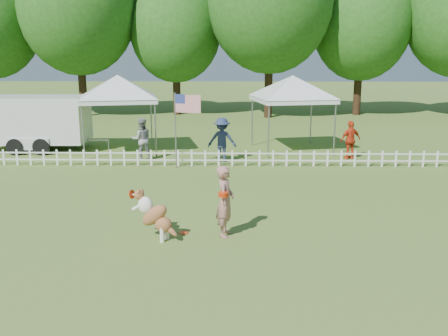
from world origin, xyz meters
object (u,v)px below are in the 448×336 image
flag_pole (176,131)px  spectator_b (222,140)px  canopy_tent_left (119,115)px  spectator_c (350,140)px  cargo_trailer (36,123)px  handler (225,201)px  spectator_a (142,139)px  dog (155,215)px  frisbee_on_turf (184,233)px  canopy_tent_right (292,114)px

flag_pole → spectator_b: bearing=51.7°
canopy_tent_left → flag_pole: canopy_tent_left is taller
spectator_c → cargo_trailer: bearing=-27.9°
handler → spectator_c: (4.77, 8.50, -0.07)m
canopy_tent_left → spectator_a: 2.16m
handler → spectator_b: 7.93m
cargo_trailer → spectator_a: cargo_trailer is taller
canopy_tent_left → spectator_c: size_ratio=2.07×
dog → spectator_c: (6.33, 8.75, 0.20)m
frisbee_on_turf → cargo_trailer: (-7.25, 9.94, 1.16)m
handler → cargo_trailer: size_ratio=0.31×
cargo_trailer → spectator_a: 5.22m
canopy_tent_right → spectator_a: size_ratio=1.90×
handler → flag_pole: bearing=23.8°
canopy_tent_left → spectator_c: 9.48m
spectator_a → cargo_trailer: bearing=-37.4°
handler → spectator_a: handler is taller
canopy_tent_left → spectator_b: size_ratio=1.85×
canopy_tent_left → spectator_a: bearing=-66.2°
canopy_tent_right → spectator_a: 6.40m
handler → spectator_c: bearing=-21.0°
dog → canopy_tent_left: (-3.02, 10.05, 1.01)m
dog → cargo_trailer: (-6.66, 10.33, 0.61)m
frisbee_on_turf → flag_pole: (-0.92, 6.70, 1.35)m
frisbee_on_turf → handler: bearing=-7.6°
frisbee_on_turf → flag_pole: 6.90m
flag_pole → spectator_a: size_ratio=1.67×
canopy_tent_right → cargo_trailer: bearing=169.3°
frisbee_on_turf → flag_pole: flag_pole is taller
frisbee_on_turf → cargo_trailer: cargo_trailer is taller
spectator_a → spectator_b: spectator_b is taller
dog → spectator_c: 10.80m
canopy_tent_left → spectator_a: (1.21, -1.63, -0.75)m
flag_pole → spectator_c: (6.66, 1.67, -0.61)m
flag_pole → dog: bearing=-69.4°
dog → frisbee_on_turf: dog is taller
canopy_tent_left → spectator_b: 4.77m
spectator_a → dog: bearing=86.2°
handler → cargo_trailer: bearing=47.5°
handler → frisbee_on_turf: (-0.98, 0.13, -0.81)m
flag_pole → spectator_b: size_ratio=1.61×
dog → canopy_tent_right: 11.33m
canopy_tent_right → spectator_a: (-6.02, -2.05, -0.73)m
spectator_b → cargo_trailer: bearing=-12.8°
canopy_tent_right → flag_pole: size_ratio=1.14×
canopy_tent_right → cargo_trailer: size_ratio=0.58×
handler → canopy_tent_left: canopy_tent_left is taller
dog → canopy_tent_left: 10.54m
dog → spectator_a: 8.62m
frisbee_on_turf → spectator_c: (5.75, 8.37, 0.74)m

